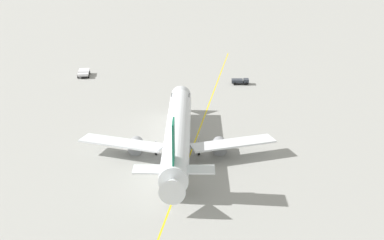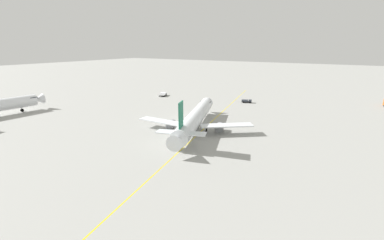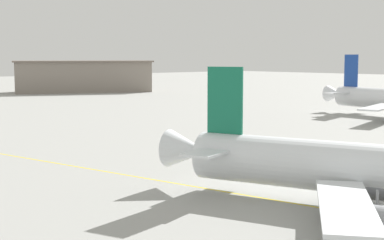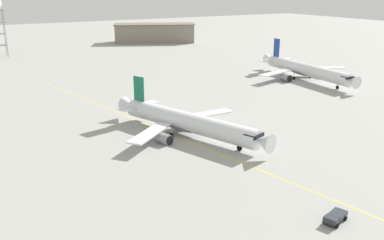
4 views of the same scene
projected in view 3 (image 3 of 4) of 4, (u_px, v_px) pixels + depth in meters
terminal_shed at (83, 76)px, 188.74m from camera, size 46.01×32.49×10.11m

